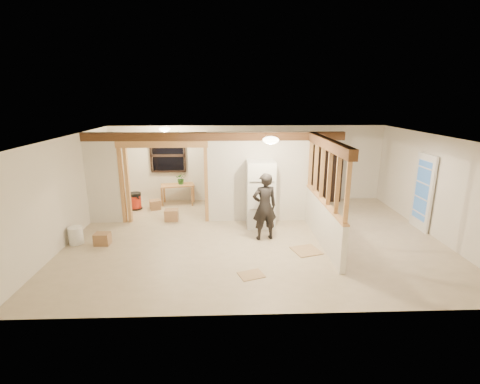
{
  "coord_description": "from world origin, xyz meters",
  "views": [
    {
      "loc": [
        -0.66,
        -8.13,
        3.4
      ],
      "look_at": [
        -0.34,
        0.4,
        1.06
      ],
      "focal_mm": 26.0,
      "sensor_mm": 36.0,
      "label": 1
    }
  ],
  "objects_px": {
    "refrigerator": "(260,194)",
    "shop_vac": "(135,201)",
    "bookshelf": "(327,174)",
    "work_table": "(178,194)",
    "woman": "(265,207)"
  },
  "relations": [
    {
      "from": "work_table",
      "to": "refrigerator",
      "type": "bearing_deg",
      "value": -51.33
    },
    {
      "from": "refrigerator",
      "to": "bookshelf",
      "type": "distance_m",
      "value": 3.3
    },
    {
      "from": "woman",
      "to": "bookshelf",
      "type": "relative_size",
      "value": 0.89
    },
    {
      "from": "refrigerator",
      "to": "shop_vac",
      "type": "xyz_separation_m",
      "value": [
        -3.76,
        1.55,
        -0.62
      ]
    },
    {
      "from": "refrigerator",
      "to": "bookshelf",
      "type": "height_order",
      "value": "bookshelf"
    },
    {
      "from": "woman",
      "to": "work_table",
      "type": "xyz_separation_m",
      "value": [
        -2.51,
        2.98,
        -0.5
      ]
    },
    {
      "from": "shop_vac",
      "to": "bookshelf",
      "type": "relative_size",
      "value": 0.29
    },
    {
      "from": "bookshelf",
      "to": "shop_vac",
      "type": "bearing_deg",
      "value": -173.67
    },
    {
      "from": "work_table",
      "to": "bookshelf",
      "type": "distance_m",
      "value": 4.97
    },
    {
      "from": "woman",
      "to": "shop_vac",
      "type": "bearing_deg",
      "value": -45.21
    },
    {
      "from": "bookshelf",
      "to": "refrigerator",
      "type": "bearing_deg",
      "value": -137.26
    },
    {
      "from": "refrigerator",
      "to": "shop_vac",
      "type": "distance_m",
      "value": 4.12
    },
    {
      "from": "refrigerator",
      "to": "work_table",
      "type": "relative_size",
      "value": 1.7
    },
    {
      "from": "shop_vac",
      "to": "woman",
      "type": "bearing_deg",
      "value": -33.38
    },
    {
      "from": "refrigerator",
      "to": "work_table",
      "type": "height_order",
      "value": "refrigerator"
    }
  ]
}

